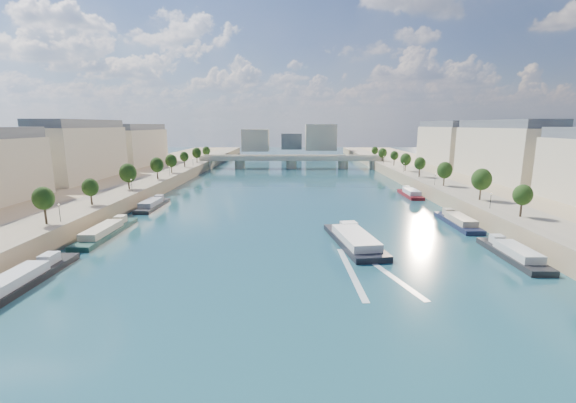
{
  "coord_description": "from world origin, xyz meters",
  "views": [
    {
      "loc": [
        0.22,
        -14.53,
        26.85
      ],
      "look_at": [
        -0.85,
        94.34,
        5.0
      ],
      "focal_mm": 24.0,
      "sensor_mm": 36.0,
      "label": 1
    }
  ],
  "objects": [
    {
      "name": "ground",
      "position": [
        0.0,
        100.0,
        0.0
      ],
      "size": [
        700.0,
        700.0,
        0.0
      ],
      "primitive_type": "plane",
      "color": "#0C2636",
      "rests_on": "ground"
    },
    {
      "name": "quay_left",
      "position": [
        -72.0,
        100.0,
        2.5
      ],
      "size": [
        44.0,
        520.0,
        5.0
      ],
      "primitive_type": "cube",
      "color": "#9E8460",
      "rests_on": "ground"
    },
    {
      "name": "quay_right",
      "position": [
        72.0,
        100.0,
        2.5
      ],
      "size": [
        44.0,
        520.0,
        5.0
      ],
      "primitive_type": "cube",
      "color": "#9E8460",
      "rests_on": "ground"
    },
    {
      "name": "pave_left",
      "position": [
        -57.0,
        100.0,
        5.05
      ],
      "size": [
        14.0,
        520.0,
        0.1
      ],
      "primitive_type": "cube",
      "color": "gray",
      "rests_on": "quay_left"
    },
    {
      "name": "pave_right",
      "position": [
        57.0,
        100.0,
        5.05
      ],
      "size": [
        14.0,
        520.0,
        0.1
      ],
      "primitive_type": "cube",
      "color": "gray",
      "rests_on": "quay_right"
    },
    {
      "name": "trees_left",
      "position": [
        -55.0,
        102.0,
        10.48
      ],
      "size": [
        4.8,
        268.8,
        8.26
      ],
      "color": "#382B1E",
      "rests_on": "ground"
    },
    {
      "name": "trees_right",
      "position": [
        55.0,
        110.0,
        10.48
      ],
      "size": [
        4.8,
        268.8,
        8.26
      ],
      "color": "#382B1E",
      "rests_on": "ground"
    },
    {
      "name": "lamps_left",
      "position": [
        -52.5,
        90.0,
        7.78
      ],
      "size": [
        0.36,
        200.36,
        4.28
      ],
      "color": "black",
      "rests_on": "ground"
    },
    {
      "name": "lamps_right",
      "position": [
        52.5,
        105.0,
        7.78
      ],
      "size": [
        0.36,
        200.36,
        4.28
      ],
      "color": "black",
      "rests_on": "ground"
    },
    {
      "name": "buildings_left",
      "position": [
        -85.0,
        112.0,
        16.45
      ],
      "size": [
        16.0,
        226.0,
        23.2
      ],
      "color": "#C2B495",
      "rests_on": "ground"
    },
    {
      "name": "buildings_right",
      "position": [
        85.0,
        112.0,
        16.45
      ],
      "size": [
        16.0,
        226.0,
        23.2
      ],
      "color": "#C2B495",
      "rests_on": "ground"
    },
    {
      "name": "skyline",
      "position": [
        3.19,
        319.52,
        14.66
      ],
      "size": [
        79.0,
        42.0,
        22.0
      ],
      "color": "#C2B495",
      "rests_on": "ground"
    },
    {
      "name": "bridge",
      "position": [
        0.0,
        223.76,
        5.08
      ],
      "size": [
        112.0,
        12.0,
        8.15
      ],
      "color": "#C1B79E",
      "rests_on": "ground"
    },
    {
      "name": "tour_barge",
      "position": [
        14.44,
        69.76,
        0.98
      ],
      "size": [
        11.62,
        27.37,
        3.69
      ],
      "rotation": [
        0.0,
        0.0,
        0.16
      ],
      "color": "black",
      "rests_on": "ground"
    },
    {
      "name": "wake",
      "position": [
        14.44,
        53.13,
        0.02
      ],
      "size": [
        11.6,
        26.03,
        0.04
      ],
      "color": "silver",
      "rests_on": "ground"
    },
    {
      "name": "moored_barges_left",
      "position": [
        -45.5,
        45.51,
        0.84
      ],
      "size": [
        5.0,
        152.2,
        3.6
      ],
      "color": "#191C37",
      "rests_on": "ground"
    },
    {
      "name": "moored_barges_right",
      "position": [
        45.5,
        61.3,
        0.84
      ],
      "size": [
        5.0,
        166.43,
        3.6
      ],
      "color": "black",
      "rests_on": "ground"
    }
  ]
}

